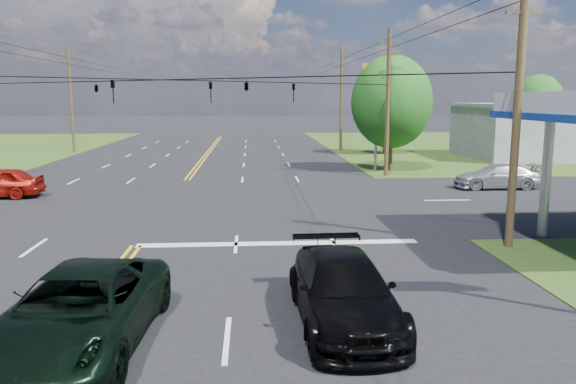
{
  "coord_description": "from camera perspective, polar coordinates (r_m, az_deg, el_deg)",
  "views": [
    {
      "loc": [
        4.06,
        -15.43,
        5.15
      ],
      "look_at": [
        5.49,
        6.0,
        1.54
      ],
      "focal_mm": 35.0,
      "sensor_mm": 36.0,
      "label": 1
    }
  ],
  "objects": [
    {
      "name": "ground",
      "position": [
        28.21,
        -12.02,
        -1.2
      ],
      "size": [
        280.0,
        280.0,
        0.0
      ],
      "primitive_type": "plane",
      "color": "black",
      "rests_on": "ground"
    },
    {
      "name": "grass_ne",
      "position": [
        67.2,
        23.69,
        4.33
      ],
      "size": [
        46.0,
        48.0,
        0.03
      ],
      "primitive_type": "cube",
      "color": "#2A4415",
      "rests_on": "ground"
    },
    {
      "name": "stop_bar",
      "position": [
        20.13,
        -1.01,
        -5.29
      ],
      "size": [
        10.0,
        0.5,
        0.02
      ],
      "primitive_type": "cube",
      "color": "silver",
      "rests_on": "ground"
    },
    {
      "name": "retail_ne",
      "position": [
        54.14,
        24.95,
        5.52
      ],
      "size": [
        14.0,
        10.0,
        4.4
      ],
      "primitive_type": "cube",
      "color": "slate",
      "rests_on": "ground"
    },
    {
      "name": "pole_se",
      "position": [
        20.49,
        22.3,
        8.18
      ],
      "size": [
        1.6,
        0.28,
        9.5
      ],
      "color": "#47351E",
      "rests_on": "ground"
    },
    {
      "name": "pole_ne",
      "position": [
        37.52,
        10.11,
        9.03
      ],
      "size": [
        1.6,
        0.28,
        9.5
      ],
      "color": "#47351E",
      "rests_on": "ground"
    },
    {
      "name": "pole_left_far",
      "position": [
        58.0,
        -21.18,
        8.91
      ],
      "size": [
        1.6,
        0.28,
        10.0
      ],
      "color": "#47351E",
      "rests_on": "ground"
    },
    {
      "name": "pole_right_far",
      "position": [
        56.15,
        5.43,
        9.51
      ],
      "size": [
        1.6,
        0.28,
        10.0
      ],
      "color": "#47351E",
      "rests_on": "ground"
    },
    {
      "name": "span_wire_signals",
      "position": [
        27.75,
        -12.45,
        11.06
      ],
      "size": [
        26.0,
        18.0,
        1.13
      ],
      "color": "black",
      "rests_on": "ground"
    },
    {
      "name": "power_lines",
      "position": [
        25.99,
        -13.35,
        16.92
      ],
      "size": [
        26.04,
        100.0,
        0.64
      ],
      "color": "black",
      "rests_on": "ground"
    },
    {
      "name": "tree_right_a",
      "position": [
        40.67,
        10.47,
        8.98
      ],
      "size": [
        5.7,
        5.7,
        8.18
      ],
      "color": "#47351E",
      "rests_on": "ground"
    },
    {
      "name": "tree_right_b",
      "position": [
        52.92,
        9.9,
        8.38
      ],
      "size": [
        4.94,
        4.94,
        7.09
      ],
      "color": "#47351E",
      "rests_on": "ground"
    },
    {
      "name": "tree_far_r",
      "position": [
        64.77,
        23.98,
        8.18
      ],
      "size": [
        5.32,
        5.32,
        7.63
      ],
      "color": "#47351E",
      "rests_on": "ground"
    },
    {
      "name": "pickup_dkgreen",
      "position": [
        12.57,
        -20.41,
        -11.23
      ],
      "size": [
        3.12,
        6.08,
        1.64
      ],
      "primitive_type": "imported",
      "rotation": [
        0.0,
        0.0,
        -0.07
      ],
      "color": "black",
      "rests_on": "ground"
    },
    {
      "name": "suv_black",
      "position": [
        13.17,
        5.64,
        -9.91
      ],
      "size": [
        2.32,
        5.39,
        1.55
      ],
      "primitive_type": "imported",
      "rotation": [
        0.0,
        0.0,
        0.03
      ],
      "color": "black",
      "rests_on": "ground"
    },
    {
      "name": "sedan_far",
      "position": [
        34.42,
        20.43,
        1.5
      ],
      "size": [
        4.87,
        2.06,
        1.4
      ],
      "primitive_type": "imported",
      "rotation": [
        0.0,
        0.0,
        -1.59
      ],
      "color": "#B8B8BD",
      "rests_on": "ground"
    },
    {
      "name": "polesign_ne",
      "position": [
        40.66,
        9.05,
        10.46
      ],
      "size": [
        2.02,
        1.08,
        7.64
      ],
      "color": "#A5A5AA",
      "rests_on": "ground"
    }
  ]
}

